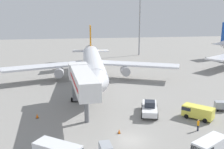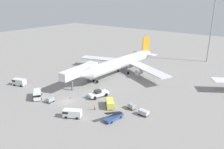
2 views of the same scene
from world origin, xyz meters
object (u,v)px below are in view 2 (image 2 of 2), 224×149
service_van_mid_left (110,103)px  belt_loader_truck (114,117)px  jet_bridge (81,71)px  baggage_cart_rear_left (50,100)px  safety_cone_bravo (70,97)px  pushback_tug (98,94)px  safety_cone_alpha (64,82)px  service_van_rear_right (19,82)px  apron_light_mast (213,18)px  baggage_cart_far_center (132,106)px  service_van_near_center (72,113)px  ground_crew_worker_foreground (95,107)px  baggage_cart_mid_right (144,112)px  airplane_at_gate (122,62)px  service_van_mid_center (37,94)px

service_van_mid_left → belt_loader_truck: bearing=-45.2°
jet_bridge → belt_loader_truck: 25.63m
jet_bridge → belt_loader_truck: size_ratio=2.81×
baggage_cart_rear_left → safety_cone_bravo: size_ratio=3.53×
pushback_tug → safety_cone_alpha: 17.99m
service_van_rear_right → apron_light_mast: 85.96m
baggage_cart_far_center → service_van_near_center: bearing=-127.6°
pushback_tug → ground_crew_worker_foreground: 8.54m
service_van_near_center → service_van_mid_left: bearing=67.9°
apron_light_mast → service_van_near_center: bearing=-100.4°
baggage_cart_mid_right → safety_cone_alpha: size_ratio=3.72×
service_van_near_center → apron_light_mast: (13.82, 75.11, 19.04)m
safety_cone_bravo → apron_light_mast: 73.88m
airplane_at_gate → baggage_cart_mid_right: 34.36m
pushback_tug → service_van_mid_left: (6.75, -3.00, 0.07)m
service_van_rear_right → baggage_cart_far_center: 41.96m
service_van_mid_left → safety_cone_bravo: 13.42m
jet_bridge → baggage_cart_rear_left: jet_bridge is taller
pushback_tug → service_van_near_center: pushback_tug is taller
airplane_at_gate → baggage_cart_far_center: size_ratio=18.79×
baggage_cart_far_center → safety_cone_bravo: size_ratio=3.77×
baggage_cart_rear_left → baggage_cart_far_center: bearing=26.6°
service_van_mid_left → service_van_near_center: service_van_near_center is taller
jet_bridge → service_van_mid_left: jet_bridge is taller
airplane_at_gate → baggage_cart_rear_left: 34.74m
pushback_tug → service_van_mid_left: 7.39m
belt_loader_truck → service_van_mid_center: 26.34m
jet_bridge → apron_light_mast: size_ratio=0.55×
service_van_mid_left → baggage_cart_far_center: service_van_mid_left is taller
airplane_at_gate → baggage_cart_mid_right: airplane_at_gate is taller
belt_loader_truck → service_van_mid_center: belt_loader_truck is taller
service_van_mid_center → jet_bridge: bearing=76.8°
baggage_cart_mid_right → baggage_cart_rear_left: bearing=-159.4°
safety_cone_alpha → apron_light_mast: 71.73m
airplane_at_gate → belt_loader_truck: bearing=-59.3°
baggage_cart_rear_left → safety_cone_bravo: 6.10m
airplane_at_gate → baggage_cart_far_center: 30.72m
pushback_tug → baggage_cart_mid_right: (16.84, -1.63, -0.26)m
belt_loader_truck → service_van_near_center: (-9.30, -5.57, 0.49)m
service_van_near_center → safety_cone_alpha: size_ratio=6.90×
baggage_cart_mid_right → ground_crew_worker_foreground: 13.35m
safety_cone_bravo → baggage_cart_rear_left: bearing=-116.7°
apron_light_mast → service_van_mid_left: bearing=-98.4°
service_van_near_center → service_van_rear_right: bearing=172.2°
baggage_cart_mid_right → baggage_cart_far_center: (-4.34, 1.05, 0.05)m
belt_loader_truck → service_van_mid_center: bearing=-171.2°
pushback_tug → apron_light_mast: bearing=75.2°
airplane_at_gate → pushback_tug: 24.31m
baggage_cart_far_center → ground_crew_worker_foreground: size_ratio=1.38×
service_van_rear_right → safety_cone_alpha: service_van_rear_right is taller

